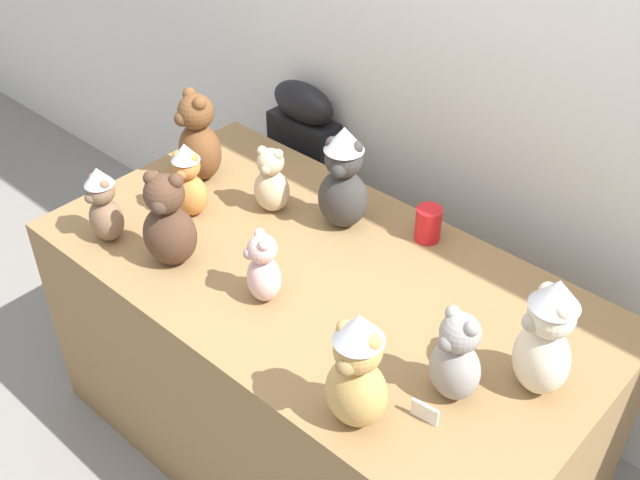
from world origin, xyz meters
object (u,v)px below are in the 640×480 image
Objects in this scene: teddy_bear_ash at (456,358)px; instrument_case at (305,195)px; teddy_bear_cocoa at (169,222)px; teddy_bear_charcoal at (343,179)px; teddy_bear_blush at (263,269)px; teddy_bear_sand at (271,182)px; teddy_bear_honey at (357,371)px; party_cup_red at (428,224)px; teddy_bear_cream at (546,337)px; teddy_bear_chestnut at (198,139)px; teddy_bear_ginger at (188,181)px; display_table at (320,367)px; teddy_bear_mocha at (103,205)px.

instrument_case is at bearing 161.32° from teddy_bear_ash.
instrument_case is at bearing 76.03° from teddy_bear_cocoa.
teddy_bear_charcoal is 0.42m from teddy_bear_blush.
teddy_bear_ash is at bearing -37.78° from teddy_bear_sand.
teddy_bear_honey is 0.75m from party_cup_red.
teddy_bear_honey is at bearing -91.38° from teddy_bear_cream.
teddy_bear_honey reaches higher than teddy_bear_chestnut.
teddy_bear_charcoal reaches higher than teddy_bear_ash.
teddy_bear_ash is at bearing 54.46° from teddy_bear_honey.
teddy_bear_blush is at bearing -38.27° from teddy_bear_ginger.
teddy_bear_blush is at bearing -108.55° from party_cup_red.
teddy_bear_blush is (0.06, -0.40, -0.07)m from teddy_bear_charcoal.
instrument_case is 0.77m from teddy_bear_ginger.
teddy_bear_chestnut is 1.21m from teddy_bear_ash.
teddy_bear_charcoal is 0.25m from teddy_bear_sand.
display_table is 4.90× the size of teddy_bear_charcoal.
teddy_bear_chestnut is 1.24× the size of teddy_bear_ginger.
teddy_bear_cream is at bearing -18.55° from teddy_bear_ginger.
teddy_bear_ginger is (-0.17, -0.19, 0.02)m from teddy_bear_sand.
teddy_bear_chestnut reaches higher than teddy_bear_ginger.
instrument_case is at bearing 136.37° from display_table.
teddy_bear_blush is 0.55m from party_cup_red.
teddy_bear_cocoa is (-0.25, -0.47, -0.03)m from teddy_bear_charcoal.
teddy_bear_blush is (0.56, -0.76, 0.40)m from instrument_case.
teddy_bear_honey is 3.02× the size of party_cup_red.
teddy_bear_mocha is 0.99× the size of teddy_bear_ginger.
teddy_bear_ash reaches higher than instrument_case.
teddy_bear_mocha reaches higher than instrument_case.
teddy_bear_honey is 0.97m from teddy_bear_ginger.
display_table is 0.84m from instrument_case.
teddy_bear_cream is (0.72, 0.22, 0.06)m from teddy_bear_blush.
teddy_bear_ginger is at bearing -166.69° from teddy_bear_charcoal.
teddy_bear_sand reaches higher than teddy_bear_blush.
teddy_bear_honey reaches higher than teddy_bear_ginger.
teddy_bear_ash is (0.12, 0.22, -0.04)m from teddy_bear_honey.
teddy_bear_cream is 1.32× the size of teddy_bear_ginger.
teddy_bear_honey is 0.77m from teddy_bear_charcoal.
teddy_bear_blush is at bearing -10.83° from teddy_bear_chestnut.
teddy_bear_chestnut is at bearing 150.57° from teddy_bear_honey.
teddy_bear_honey is at bearing -40.11° from teddy_bear_ginger.
instrument_case is 3.87× the size of teddy_bear_mocha.
teddy_bear_chestnut reaches higher than instrument_case.
teddy_bear_chestnut is 1.32m from teddy_bear_cream.
teddy_bear_charcoal reaches higher than teddy_bear_blush.
display_table is 0.78m from teddy_bear_honey.
teddy_bear_mocha is (-1.01, 0.03, -0.04)m from teddy_bear_honey.
teddy_bear_cocoa reaches higher than teddy_bear_sand.
teddy_bear_ginger is (0.10, -0.63, 0.42)m from instrument_case.
party_cup_red is at bearing -176.03° from teddy_bear_cream.
teddy_bear_honey is at bearing -7.88° from teddy_bear_chestnut.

